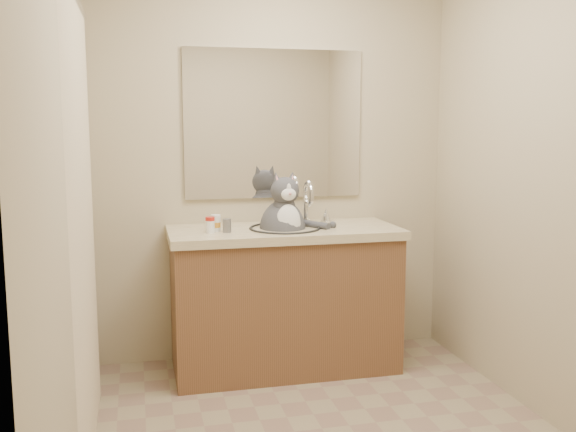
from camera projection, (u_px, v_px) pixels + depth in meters
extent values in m
cube|color=tan|center=(273.00, 165.00, 3.97)|extent=(2.20, 0.01, 2.40)
cube|color=tan|center=(490.00, 229.00, 1.55)|extent=(2.20, 0.01, 2.40)
cube|color=tan|center=(65.00, 189.00, 2.51)|extent=(0.01, 2.50, 2.40)
cube|color=tan|center=(559.00, 178.00, 3.01)|extent=(0.01, 2.50, 2.40)
cube|color=brown|center=(284.00, 303.00, 3.80)|extent=(1.30, 0.55, 0.80)
cube|color=beige|center=(284.00, 232.00, 3.74)|extent=(1.34, 0.59, 0.05)
torus|color=black|center=(285.00, 228.00, 3.72)|extent=(0.42, 0.42, 0.02)
ellipsoid|color=white|center=(285.00, 241.00, 3.73)|extent=(0.40, 0.40, 0.15)
cylinder|color=silver|center=(306.00, 207.00, 3.91)|extent=(0.03, 0.03, 0.18)
torus|color=silver|center=(308.00, 193.00, 3.83)|extent=(0.03, 0.16, 0.16)
cone|color=silver|center=(326.00, 214.00, 3.95)|extent=(0.06, 0.06, 0.08)
cube|color=white|center=(274.00, 124.00, 3.91)|extent=(1.10, 0.02, 0.90)
cube|color=beige|center=(84.00, 235.00, 2.65)|extent=(0.01, 1.20, 1.90)
ellipsoid|color=#47474C|center=(283.00, 231.00, 3.75)|extent=(0.30, 0.32, 0.36)
ellipsoid|color=silver|center=(288.00, 224.00, 3.65)|extent=(0.15, 0.10, 0.23)
ellipsoid|color=#47474C|center=(285.00, 191.00, 3.67)|extent=(0.18, 0.16, 0.16)
ellipsoid|color=silver|center=(289.00, 194.00, 3.61)|extent=(0.09, 0.05, 0.07)
sphere|color=#D88C8C|center=(290.00, 194.00, 3.59)|extent=(0.02, 0.02, 0.02)
cone|color=#47474C|center=(276.00, 178.00, 3.66)|extent=(0.07, 0.06, 0.08)
cone|color=#47474C|center=(292.00, 177.00, 3.69)|extent=(0.07, 0.06, 0.08)
cylinder|color=#47474C|center=(313.00, 224.00, 3.77)|extent=(0.16, 0.23, 0.04)
cylinder|color=white|center=(210.00, 227.00, 3.57)|extent=(0.05, 0.05, 0.07)
cylinder|color=#B11C12|center=(210.00, 219.00, 3.56)|extent=(0.06, 0.06, 0.02)
cylinder|color=white|center=(216.00, 225.00, 3.62)|extent=(0.06, 0.06, 0.08)
cylinder|color=orange|center=(216.00, 225.00, 3.62)|extent=(0.06, 0.06, 0.03)
cylinder|color=white|center=(216.00, 216.00, 3.62)|extent=(0.07, 0.07, 0.02)
cylinder|color=slate|center=(227.00, 226.00, 3.58)|extent=(0.05, 0.05, 0.08)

